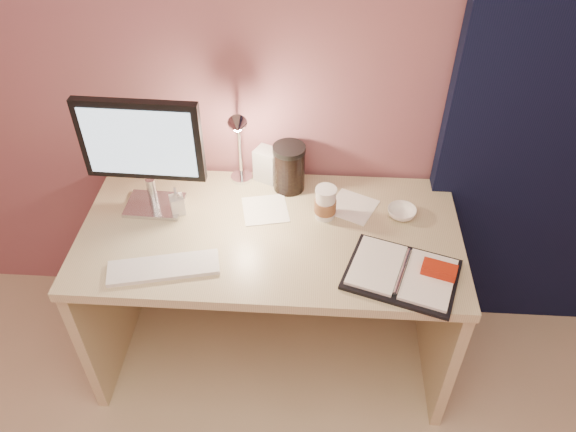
# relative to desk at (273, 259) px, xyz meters

# --- Properties ---
(room) EXTENTS (3.50, 3.50, 3.50)m
(room) POSITION_rel_desk_xyz_m (0.95, 0.24, 0.63)
(room) COLOR #C6B28E
(room) RESTS_ON ground
(desk) EXTENTS (1.40, 0.70, 0.73)m
(desk) POSITION_rel_desk_xyz_m (0.00, 0.00, 0.00)
(desk) COLOR #C9BC8E
(desk) RESTS_ON ground
(monitor) EXTENTS (0.44, 0.16, 0.47)m
(monitor) POSITION_rel_desk_xyz_m (-0.45, 0.03, 0.50)
(monitor) COLOR silver
(monitor) RESTS_ON desk
(keyboard) EXTENTS (0.39, 0.19, 0.02)m
(keyboard) POSITION_rel_desk_xyz_m (-0.35, -0.29, 0.23)
(keyboard) COLOR white
(keyboard) RESTS_ON desk
(planner) EXTENTS (0.43, 0.37, 0.06)m
(planner) POSITION_rel_desk_xyz_m (0.47, -0.27, 0.24)
(planner) COLOR black
(planner) RESTS_ON desk
(paper_a) EXTENTS (0.20, 0.20, 0.00)m
(paper_a) POSITION_rel_desk_xyz_m (-0.03, 0.04, 0.23)
(paper_a) COLOR white
(paper_a) RESTS_ON desk
(paper_b) EXTENTS (0.22, 0.22, 0.00)m
(paper_b) POSITION_rel_desk_xyz_m (0.31, 0.08, 0.23)
(paper_b) COLOR white
(paper_b) RESTS_ON desk
(coffee_cup) EXTENTS (0.08, 0.08, 0.13)m
(coffee_cup) POSITION_rel_desk_xyz_m (0.20, 0.02, 0.29)
(coffee_cup) COLOR white
(coffee_cup) RESTS_ON desk
(bowl) EXTENTS (0.14, 0.14, 0.03)m
(bowl) POSITION_rel_desk_xyz_m (0.49, 0.04, 0.24)
(bowl) COLOR white
(bowl) RESTS_ON desk
(lotion_bottle) EXTENTS (0.07, 0.07, 0.11)m
(lotion_bottle) POSITION_rel_desk_xyz_m (-0.36, 0.01, 0.28)
(lotion_bottle) COLOR white
(lotion_bottle) RESTS_ON desk
(dark_jar) EXTENTS (0.12, 0.12, 0.18)m
(dark_jar) POSITION_rel_desk_xyz_m (0.05, 0.19, 0.31)
(dark_jar) COLOR black
(dark_jar) RESTS_ON desk
(product_box) EXTENTS (0.12, 0.11, 0.14)m
(product_box) POSITION_rel_desk_xyz_m (-0.04, 0.24, 0.30)
(product_box) COLOR silver
(product_box) RESTS_ON desk
(desk_lamp) EXTENTS (0.11, 0.24, 0.38)m
(desk_lamp) POSITION_rel_desk_xyz_m (-0.16, 0.14, 0.46)
(desk_lamp) COLOR silver
(desk_lamp) RESTS_ON desk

